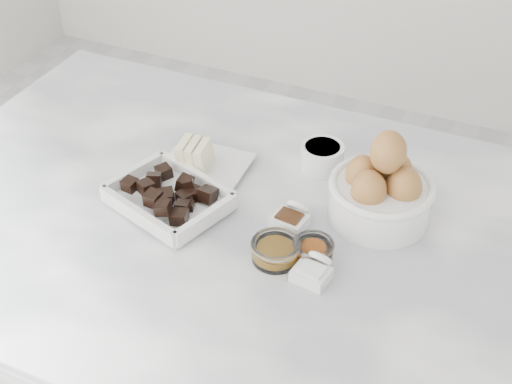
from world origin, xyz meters
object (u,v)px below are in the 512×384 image
chocolate_dish (168,195)px  sugar_ramekin (322,156)px  egg_bowl (381,190)px  vanilla_spoon (291,217)px  salt_spoon (314,270)px  honey_bowl (276,250)px  butter_plate (201,164)px  zest_bowl (313,249)px

chocolate_dish → sugar_ramekin: (0.20, 0.21, 0.00)m
chocolate_dish → egg_bowl: (0.33, 0.12, 0.03)m
vanilla_spoon → salt_spoon: (0.08, -0.10, -0.00)m
sugar_ramekin → honey_bowl: bearing=-86.1°
honey_bowl → vanilla_spoon: (-0.01, 0.09, -0.00)m
egg_bowl → honey_bowl: 0.21m
vanilla_spoon → sugar_ramekin: bearing=93.0°
butter_plate → sugar_ramekin: 0.22m
sugar_ramekin → zest_bowl: sugar_ramekin is taller
chocolate_dish → zest_bowl: size_ratio=3.47×
butter_plate → zest_bowl: butter_plate is taller
chocolate_dish → salt_spoon: 0.29m
butter_plate → egg_bowl: 0.33m
vanilla_spoon → honey_bowl: bearing=-84.4°
sugar_ramekin → salt_spoon: bearing=-72.4°
honey_bowl → salt_spoon: salt_spoon is taller
zest_bowl → honey_bowl: bearing=-150.4°
egg_bowl → zest_bowl: egg_bowl is taller
butter_plate → sugar_ramekin: butter_plate is taller
butter_plate → vanilla_spoon: 0.21m
chocolate_dish → vanilla_spoon: size_ratio=3.22×
butter_plate → sugar_ramekin: bearing=28.6°
chocolate_dish → vanilla_spoon: 0.21m
chocolate_dish → butter_plate: butter_plate is taller
egg_bowl → salt_spoon: size_ratio=2.46×
sugar_ramekin → honey_bowl: 0.26m
butter_plate → salt_spoon: (0.28, -0.16, -0.01)m
chocolate_dish → salt_spoon: (0.28, -0.06, -0.01)m
egg_bowl → salt_spoon: 0.19m
zest_bowl → salt_spoon: (0.02, -0.04, -0.00)m
egg_bowl → salt_spoon: egg_bowl is taller
zest_bowl → egg_bowl: bearing=64.5°
sugar_ramekin → salt_spoon: size_ratio=1.11×
chocolate_dish → egg_bowl: 0.36m
sugar_ramekin → egg_bowl: size_ratio=0.45×
honey_bowl → chocolate_dish: bearing=167.9°
butter_plate → honey_bowl: 0.26m
egg_bowl → salt_spoon: bearing=-105.2°
sugar_ramekin → zest_bowl: (0.07, -0.23, -0.01)m
zest_bowl → salt_spoon: salt_spoon is taller
honey_bowl → butter_plate: bearing=144.0°
butter_plate → salt_spoon: size_ratio=2.22×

